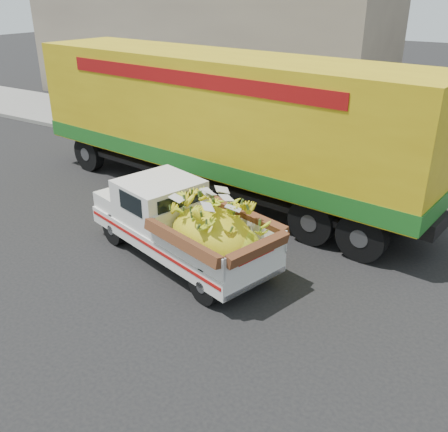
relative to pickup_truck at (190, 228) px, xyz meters
The scene contains 6 objects.
ground 1.83m from the pickup_truck, 151.60° to the left, with size 100.00×100.00×0.00m, color black.
curb 6.26m from the pickup_truck, 103.21° to the left, with size 60.00×0.25×0.15m, color gray.
sidewalk 8.31m from the pickup_truck, 99.89° to the left, with size 60.00×4.00×0.14m, color gray.
building_left 17.00m from the pickup_truck, 123.84° to the left, with size 18.00×6.00×5.00m, color gray.
pickup_truck is the anchor object (origin of this frame).
semi_trailer 4.14m from the pickup_truck, 114.26° to the left, with size 12.04×3.72×3.80m.
Camera 1 is at (6.96, -8.11, 5.36)m, focal length 40.00 mm.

